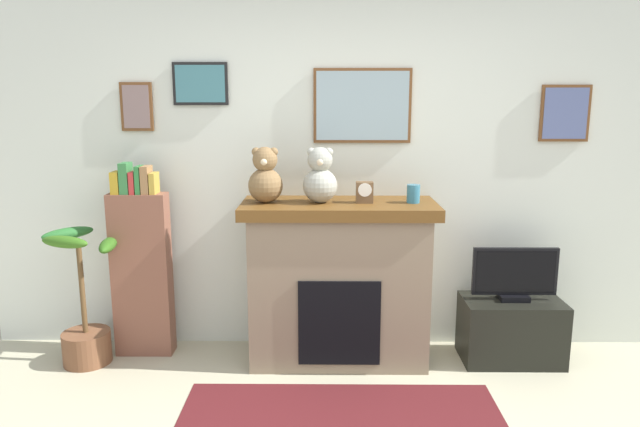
{
  "coord_description": "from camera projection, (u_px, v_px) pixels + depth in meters",
  "views": [
    {
      "loc": [
        -0.11,
        -2.21,
        1.83
      ],
      "look_at": [
        -0.14,
        1.67,
        1.05
      ],
      "focal_mm": 32.45,
      "sensor_mm": 36.0,
      "label": 1
    }
  ],
  "objects": [
    {
      "name": "back_wall",
      "position": [
        340.0,
        171.0,
        4.23
      ],
      "size": [
        5.2,
        0.15,
        2.6
      ],
      "color": "silver",
      "rests_on": "ground_plane"
    },
    {
      "name": "fireplace",
      "position": [
        339.0,
        281.0,
        4.04
      ],
      "size": [
        1.33,
        0.6,
        1.13
      ],
      "color": "#827059",
      "rests_on": "ground_plane"
    },
    {
      "name": "bookshelf",
      "position": [
        141.0,
        268.0,
        4.11
      ],
      "size": [
        0.4,
        0.16,
        1.39
      ],
      "color": "brown",
      "rests_on": "ground_plane"
    },
    {
      "name": "potted_plant",
      "position": [
        85.0,
        319.0,
        4.01
      ],
      "size": [
        0.54,
        0.49,
        0.95
      ],
      "color": "brown",
      "rests_on": "ground_plane"
    },
    {
      "name": "tv_stand",
      "position": [
        511.0,
        330.0,
        4.07
      ],
      "size": [
        0.69,
        0.4,
        0.45
      ],
      "primitive_type": "cube",
      "color": "black",
      "rests_on": "ground_plane"
    },
    {
      "name": "television",
      "position": [
        515.0,
        275.0,
        3.99
      ],
      "size": [
        0.59,
        0.14,
        0.37
      ],
      "color": "black",
      "rests_on": "tv_stand"
    },
    {
      "name": "candle_jar",
      "position": [
        413.0,
        194.0,
        3.9
      ],
      "size": [
        0.09,
        0.09,
        0.12
      ],
      "primitive_type": "cylinder",
      "color": "teal",
      "rests_on": "fireplace"
    },
    {
      "name": "mantel_clock",
      "position": [
        364.0,
        192.0,
        3.9
      ],
      "size": [
        0.11,
        0.09,
        0.14
      ],
      "color": "brown",
      "rests_on": "fireplace"
    },
    {
      "name": "teddy_bear_tan",
      "position": [
        265.0,
        178.0,
        3.89
      ],
      "size": [
        0.23,
        0.23,
        0.38
      ],
      "color": "olive",
      "rests_on": "fireplace"
    },
    {
      "name": "teddy_bear_brown",
      "position": [
        320.0,
        178.0,
        3.88
      ],
      "size": [
        0.23,
        0.23,
        0.38
      ],
      "color": "#9EA091",
      "rests_on": "fireplace"
    }
  ]
}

